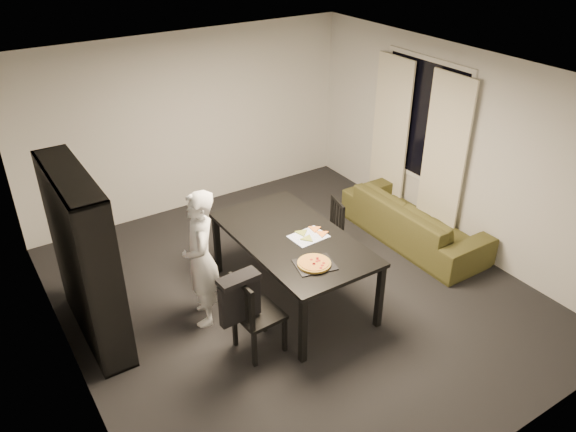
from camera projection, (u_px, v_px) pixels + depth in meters
room at (295, 197)px, 6.09m from camera, size 5.01×5.51×2.61m
window_pane at (423, 121)px, 7.60m from camera, size 0.02×1.40×1.60m
window_frame at (423, 121)px, 7.60m from camera, size 0.03×1.52×1.72m
curtain_left at (444, 159)px, 7.35m from camera, size 0.03×0.70×2.25m
curtain_right at (390, 134)px, 8.11m from camera, size 0.03×0.70×2.25m
bookshelf at (85, 259)px, 5.68m from camera, size 0.35×1.50×1.90m
dining_table at (293, 242)px, 6.31m from camera, size 1.11×2.00×0.83m
chair_left at (251, 311)px, 5.61m from camera, size 0.46×0.46×0.94m
chair_right at (330, 226)px, 7.18m from camera, size 0.46×0.46×0.82m
draped_jacket at (240, 296)px, 5.43m from camera, size 0.44×0.20×0.52m
person at (201, 259)px, 5.96m from camera, size 0.56×0.67×1.58m
baking_tray at (315, 265)px, 5.78m from camera, size 0.46×0.40×0.01m
pepperoni_pizza at (314, 263)px, 5.77m from camera, size 0.35×0.35×0.03m
kitchen_towel at (308, 237)px, 6.26m from camera, size 0.42×0.32×0.01m
pizza_slices at (311, 233)px, 6.30m from camera, size 0.40×0.35×0.01m
sofa at (414, 220)px, 7.63m from camera, size 0.84×2.14×0.62m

